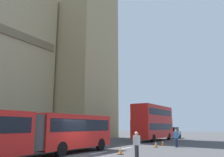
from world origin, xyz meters
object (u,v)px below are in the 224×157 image
at_px(pedestrian_near_cones, 137,144).
at_px(pedestrian_by_kerb, 176,138).
at_px(articulated_bus, 28,131).
at_px(traffic_cone_east, 163,143).
at_px(sedan_lead, 172,133).
at_px(traffic_cone_west, 120,150).
at_px(traffic_cone_middle, 156,144).
at_px(double_decker_bus, 153,121).

bearing_deg(pedestrian_near_cones, pedestrian_by_kerb, 1.89).
bearing_deg(pedestrian_by_kerb, pedestrian_near_cones, -178.11).
height_order(articulated_bus, pedestrian_near_cones, articulated_bus).
bearing_deg(traffic_cone_east, sedan_lead, 13.53).
bearing_deg(traffic_cone_east, traffic_cone_west, -179.92).
bearing_deg(sedan_lead, pedestrian_near_cones, -167.40).
distance_m(sedan_lead, traffic_cone_middle, 18.28).
height_order(traffic_cone_middle, pedestrian_by_kerb, pedestrian_by_kerb).
relative_size(sedan_lead, pedestrian_by_kerb, 2.60).
bearing_deg(traffic_cone_middle, traffic_cone_east, 3.09).
relative_size(sedan_lead, traffic_cone_middle, 7.59).
xyz_separation_m(traffic_cone_west, traffic_cone_east, (9.14, 0.01, 0.00)).
xyz_separation_m(double_decker_bus, sedan_lead, (7.95, -0.21, -1.80)).
bearing_deg(sedan_lead, traffic_cone_west, -171.35).
xyz_separation_m(sedan_lead, pedestrian_near_cones, (-26.40, -5.90, -0.00)).
bearing_deg(articulated_bus, pedestrian_near_cones, -60.29).
xyz_separation_m(traffic_cone_west, traffic_cone_middle, (6.85, -0.11, 0.00)).
distance_m(traffic_cone_west, pedestrian_near_cones, 2.81).
bearing_deg(pedestrian_near_cones, traffic_cone_east, 11.25).
height_order(sedan_lead, pedestrian_by_kerb, sedan_lead).
height_order(articulated_bus, double_decker_bus, double_decker_bus).
relative_size(articulated_bus, pedestrian_near_cones, 9.62).
height_order(traffic_cone_east, pedestrian_by_kerb, pedestrian_by_kerb).
relative_size(traffic_cone_east, pedestrian_by_kerb, 0.34).
height_order(sedan_lead, traffic_cone_west, sedan_lead).
distance_m(traffic_cone_west, pedestrian_by_kerb, 8.17).
bearing_deg(double_decker_bus, sedan_lead, -1.51).
distance_m(pedestrian_near_cones, pedestrian_by_kerb, 9.64).
bearing_deg(pedestrian_by_kerb, articulated_bus, 156.20).
xyz_separation_m(traffic_cone_west, pedestrian_near_cones, (-1.70, -2.14, 0.63)).
bearing_deg(double_decker_bus, traffic_cone_west, -166.68).
relative_size(sedan_lead, pedestrian_near_cones, 2.60).
xyz_separation_m(articulated_bus, traffic_cone_west, (5.18, -3.96, -1.46)).
bearing_deg(sedan_lead, double_decker_bus, 178.49).
xyz_separation_m(traffic_cone_middle, pedestrian_by_kerb, (1.09, -1.71, 0.63)).
xyz_separation_m(sedan_lead, traffic_cone_east, (-15.57, -3.74, -0.63)).
bearing_deg(traffic_cone_east, pedestrian_by_kerb, -123.12).
height_order(double_decker_bus, pedestrian_near_cones, double_decker_bus).
height_order(articulated_bus, pedestrian_by_kerb, articulated_bus).
xyz_separation_m(double_decker_bus, traffic_cone_west, (-16.75, -3.97, -2.43)).
height_order(traffic_cone_west, pedestrian_near_cones, pedestrian_near_cones).
relative_size(articulated_bus, traffic_cone_west, 28.02).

